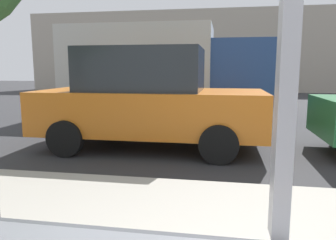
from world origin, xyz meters
TOP-DOWN VIEW (x-y plane):
  - ground_plane at (0.00, 8.00)m, footprint 60.00×60.00m
  - building_facade_far at (0.00, 21.77)m, footprint 28.00×1.20m
  - parked_car_orange at (-1.59, 5.16)m, footprint 4.24×2.04m
  - box_truck at (-2.10, 9.24)m, footprint 6.33×2.44m

SIDE VIEW (x-z plane):
  - ground_plane at x=0.00m, z-range 0.00..0.00m
  - parked_car_orange at x=-1.59m, z-range -0.01..1.89m
  - box_truck at x=-2.10m, z-range 0.14..2.96m
  - building_facade_far at x=0.00m, z-range 0.00..5.43m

